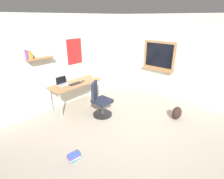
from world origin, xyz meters
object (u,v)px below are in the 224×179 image
object	(u,v)px
office_chair	(100,101)
backpack	(177,113)
desk	(76,85)
book_stack_on_floor	(74,157)
computer_mouse	(83,81)
laptop	(62,83)
coffee_mug	(94,76)
keyboard	(75,84)

from	to	relation	value
office_chair	backpack	world-z (taller)	office_chair
desk	book_stack_on_floor	xyz separation A→B (m)	(-1.43, -1.75, -0.60)
backpack	computer_mouse	bearing A→B (deg)	112.76
office_chair	book_stack_on_floor	xyz separation A→B (m)	(-1.48, -0.80, -0.35)
desk	office_chair	distance (m)	0.98
desk	laptop	distance (m)	0.40
desk	computer_mouse	world-z (taller)	computer_mouse
coffee_mug	keyboard	bearing A→B (deg)	-176.22
computer_mouse	book_stack_on_floor	bearing A→B (deg)	-134.39
book_stack_on_floor	coffee_mug	bearing A→B (deg)	39.18
office_chair	backpack	size ratio (longest dim) A/B	2.78
keyboard	coffee_mug	world-z (taller)	coffee_mug
computer_mouse	coffee_mug	world-z (taller)	coffee_mug
keyboard	computer_mouse	xyz separation A→B (m)	(0.28, -0.00, 0.01)
desk	book_stack_on_floor	distance (m)	2.34
desk	office_chair	xyz separation A→B (m)	(0.05, -0.95, -0.25)
book_stack_on_floor	computer_mouse	bearing A→B (deg)	45.61
computer_mouse	book_stack_on_floor	size ratio (longest dim) A/B	0.43
desk	keyboard	size ratio (longest dim) A/B	4.21
computer_mouse	coffee_mug	size ratio (longest dim) A/B	1.13
backpack	office_chair	bearing A→B (deg)	126.42
office_chair	computer_mouse	size ratio (longest dim) A/B	9.13
desk	laptop	bearing A→B (deg)	157.23
desk	office_chair	world-z (taller)	office_chair
desk	keyboard	xyz separation A→B (m)	(-0.08, -0.08, 0.08)
computer_mouse	laptop	bearing A→B (deg)	157.96
desk	computer_mouse	bearing A→B (deg)	-20.77
laptop	desk	bearing A→B (deg)	-22.77
desk	coffee_mug	size ratio (longest dim) A/B	16.92
backpack	book_stack_on_floor	bearing A→B (deg)	162.60
computer_mouse	backpack	distance (m)	2.79
desk	coffee_mug	bearing A→B (deg)	-2.25
keyboard	laptop	bearing A→B (deg)	140.61
laptop	coffee_mug	size ratio (longest dim) A/B	3.37
coffee_mug	backpack	size ratio (longest dim) A/B	0.27
office_chair	laptop	size ratio (longest dim) A/B	3.06
book_stack_on_floor	office_chair	bearing A→B (deg)	28.39
laptop	coffee_mug	world-z (taller)	laptop
computer_mouse	coffee_mug	xyz separation A→B (m)	(0.48, 0.05, 0.03)
office_chair	keyboard	size ratio (longest dim) A/B	2.57
keyboard	desk	bearing A→B (deg)	44.58
laptop	computer_mouse	distance (m)	0.60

